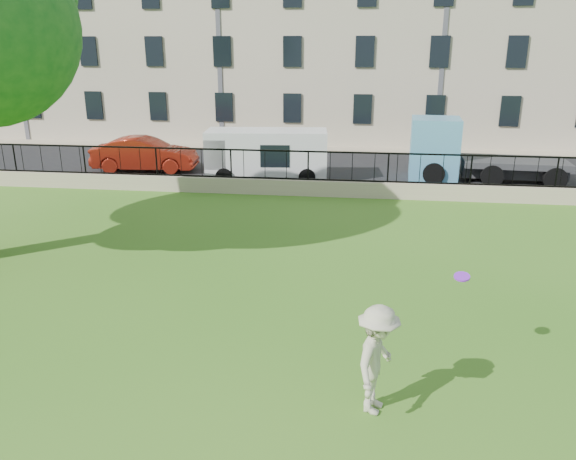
# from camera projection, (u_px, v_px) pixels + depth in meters

# --- Properties ---
(ground) EXTENTS (120.00, 120.00, 0.00)m
(ground) POSITION_uv_depth(u_px,v_px,m) (244.00, 358.00, 10.36)
(ground) COLOR #346E1A
(ground) RESTS_ON ground
(retaining_wall) EXTENTS (50.00, 0.40, 0.60)m
(retaining_wall) POSITION_uv_depth(u_px,v_px,m) (308.00, 188.00, 21.57)
(retaining_wall) COLOR tan
(retaining_wall) RESTS_ON ground
(iron_railing) EXTENTS (50.00, 0.05, 1.13)m
(iron_railing) POSITION_uv_depth(u_px,v_px,m) (308.00, 166.00, 21.30)
(iron_railing) COLOR black
(iron_railing) RESTS_ON retaining_wall
(street) EXTENTS (60.00, 9.00, 0.01)m
(street) POSITION_uv_depth(u_px,v_px,m) (318.00, 170.00, 26.09)
(street) COLOR black
(street) RESTS_ON ground
(sidewalk) EXTENTS (60.00, 1.40, 0.12)m
(sidewalk) POSITION_uv_depth(u_px,v_px,m) (325.00, 149.00, 30.97)
(sidewalk) COLOR tan
(sidewalk) RESTS_ON ground
(building_row) EXTENTS (56.40, 10.40, 13.80)m
(building_row) POSITION_uv_depth(u_px,v_px,m) (334.00, 21.00, 34.16)
(building_row) COLOR #BEAD97
(building_row) RESTS_ON ground
(man) EXTENTS (0.99, 1.30, 1.79)m
(man) POSITION_uv_depth(u_px,v_px,m) (377.00, 360.00, 8.61)
(man) COLOR #BAB597
(man) RESTS_ON ground
(frisbee) EXTENTS (0.34, 0.34, 0.12)m
(frisbee) POSITION_uv_depth(u_px,v_px,m) (462.00, 277.00, 9.51)
(frisbee) COLOR purple
(red_sedan) EXTENTS (4.82, 2.05, 1.54)m
(red_sedan) POSITION_uv_depth(u_px,v_px,m) (145.00, 154.00, 25.60)
(red_sedan) COLOR maroon
(red_sedan) RESTS_ON street
(white_van) EXTENTS (5.22, 2.45, 2.12)m
(white_van) POSITION_uv_depth(u_px,v_px,m) (267.00, 155.00, 23.84)
(white_van) COLOR silver
(white_van) RESTS_ON street
(blue_truck) EXTENTS (6.35, 2.60, 2.61)m
(blue_truck) POSITION_uv_depth(u_px,v_px,m) (486.00, 151.00, 23.56)
(blue_truck) COLOR #559DC7
(blue_truck) RESTS_ON street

